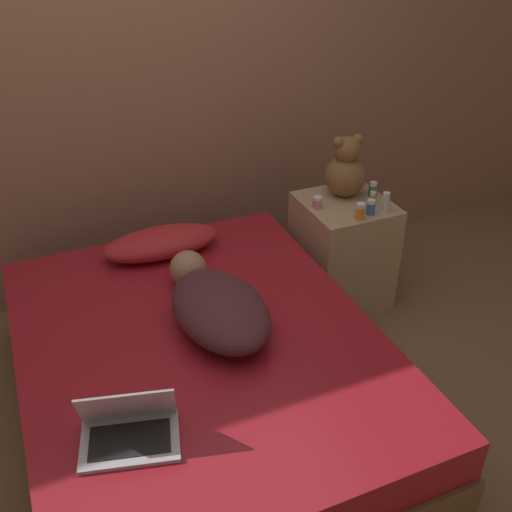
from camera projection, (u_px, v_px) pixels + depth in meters
name	position (u px, v px, depth m)	size (l,w,h in m)	color
ground_plane	(204.00, 414.00, 2.78)	(12.00, 12.00, 0.00)	brown
wall_back	(114.00, 67.00, 3.06)	(8.00, 0.06, 2.60)	#996B51
bed	(202.00, 378.00, 2.66)	(1.50, 1.91, 0.46)	brown
nightstand	(342.00, 252.00, 3.41)	(0.46, 0.48, 0.63)	tan
pillow	(161.00, 243.00, 3.07)	(0.60, 0.26, 0.14)	red
person_lying	(217.00, 305.00, 2.57)	(0.42, 0.77, 0.20)	#4C2328
laptop	(129.00, 428.00, 2.05)	(0.38, 0.30, 0.21)	silver
teddy_bear	(346.00, 170.00, 3.25)	(0.23, 0.23, 0.35)	brown
bottle_green	(373.00, 189.00, 3.29)	(0.05, 0.05, 0.08)	#3D8E4C
bottle_clear	(386.00, 202.00, 3.13)	(0.04, 0.04, 0.11)	silver
bottle_blue	(371.00, 207.00, 3.11)	(0.05, 0.05, 0.08)	#3866B2
bottle_amber	(373.00, 198.00, 3.22)	(0.03, 0.03, 0.07)	gold
bottle_pink	(317.00, 203.00, 3.17)	(0.05, 0.05, 0.07)	pink
bottle_orange	(360.00, 212.00, 3.06)	(0.05, 0.05, 0.09)	orange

